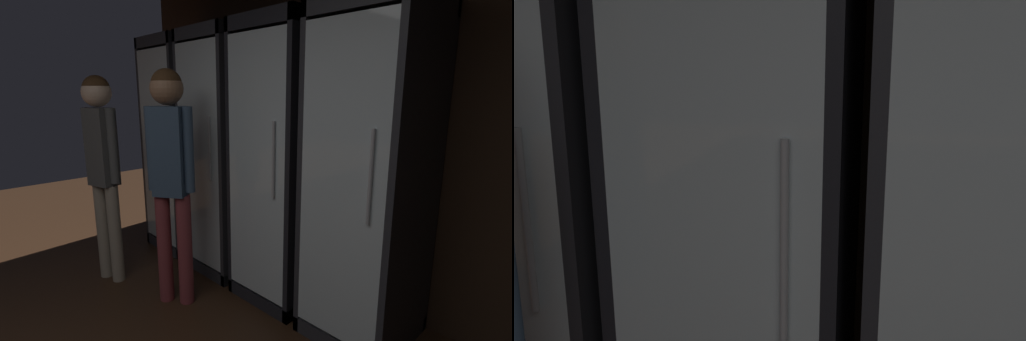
# 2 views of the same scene
# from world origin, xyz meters

# --- Properties ---
(wall_back) EXTENTS (6.00, 0.06, 2.80)m
(wall_back) POSITION_xyz_m (0.00, 3.03, 1.40)
(wall_back) COLOR black
(wall_back) RESTS_ON ground
(cooler_far_left) EXTENTS (0.62, 0.67, 2.08)m
(cooler_far_left) POSITION_xyz_m (-2.07, 2.70, 1.02)
(cooler_far_left) COLOR #2B2B30
(cooler_far_left) RESTS_ON ground
(cooler_left) EXTENTS (0.62, 0.67, 2.08)m
(cooler_left) POSITION_xyz_m (-1.39, 2.70, 1.02)
(cooler_left) COLOR #2B2B30
(cooler_left) RESTS_ON ground
(cooler_center) EXTENTS (0.62, 0.67, 2.08)m
(cooler_center) POSITION_xyz_m (-0.71, 2.70, 1.01)
(cooler_center) COLOR black
(cooler_center) RESTS_ON ground
(cooler_right) EXTENTS (0.62, 0.67, 2.08)m
(cooler_right) POSITION_xyz_m (-0.03, 2.70, 1.02)
(cooler_right) COLOR #2B2B30
(cooler_right) RESTS_ON ground
(shopper_near) EXTENTS (0.33, 0.22, 1.70)m
(shopper_near) POSITION_xyz_m (-1.88, 1.75, 1.09)
(shopper_near) COLOR gray
(shopper_near) RESTS_ON ground
(shopper_far) EXTENTS (0.31, 0.26, 1.73)m
(shopper_far) POSITION_xyz_m (-1.19, 1.96, 1.09)
(shopper_far) COLOR brown
(shopper_far) RESTS_ON ground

